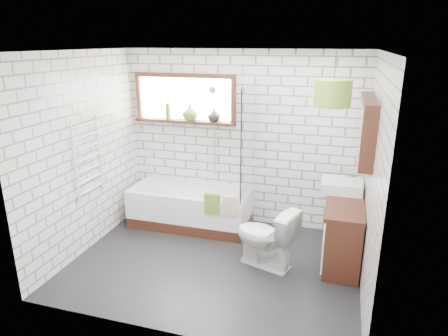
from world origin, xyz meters
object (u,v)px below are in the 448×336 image
(vanity, at_px, (343,228))
(basin, at_px, (342,186))
(bathtub, at_px, (191,207))
(pendant, at_px, (333,93))
(toilet, at_px, (265,237))

(vanity, height_order, basin, basin)
(bathtub, xyz_separation_m, pendant, (1.90, -0.86, 1.82))
(basin, bearing_deg, toilet, -137.79)
(bathtub, height_order, basin, basin)
(toilet, bearing_deg, pendant, 102.88)
(basin, bearing_deg, pendant, -102.75)
(basin, distance_m, toilet, 1.21)
(bathtub, relative_size, toilet, 2.26)
(bathtub, xyz_separation_m, basin, (2.09, -0.05, 0.57))
(basin, xyz_separation_m, toilet, (-0.82, -0.75, -0.47))
(bathtub, bearing_deg, vanity, -8.13)
(bathtub, xyz_separation_m, vanity, (2.15, -0.31, 0.11))
(toilet, distance_m, pendant, 1.84)
(vanity, distance_m, pendant, 1.82)
(basin, distance_m, pendant, 1.50)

